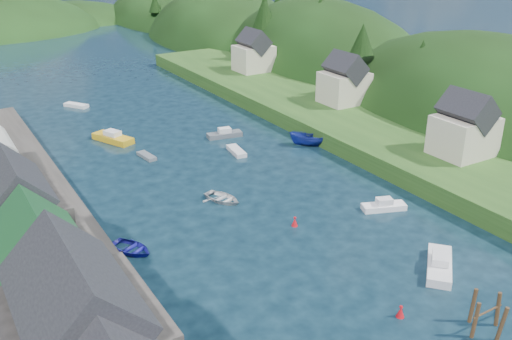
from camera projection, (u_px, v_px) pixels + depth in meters
ground at (178, 144)px, 82.85m from camera, size 600.00×600.00×0.00m
hillside_right at (319, 105)px, 126.88m from camera, size 36.00×245.56×48.00m
far_hills at (26, 60)px, 185.11m from camera, size 103.00×68.00×44.00m
hill_trees at (139, 50)px, 90.38m from camera, size 90.63×152.10×12.35m
quay_left at (60, 294)px, 47.44m from camera, size 12.00×110.00×2.00m
quayside_buildings at (69, 336)px, 33.40m from camera, size 8.00×35.84×12.90m
terrace_right at (356, 127)px, 86.45m from camera, size 16.00×120.00×2.40m
right_bank_cottages at (338, 82)px, 92.60m from camera, size 9.00×59.24×8.41m
piling_cluster_far at (486, 318)px, 44.16m from camera, size 3.21×2.99×3.71m
channel_buoy_near at (401, 312)px, 46.11m from camera, size 0.70×0.70×1.10m
channel_buoy_far at (295, 222)px, 60.14m from camera, size 0.70×0.70×1.10m
moored_boats at (268, 219)px, 60.46m from camera, size 37.80×98.64×2.19m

